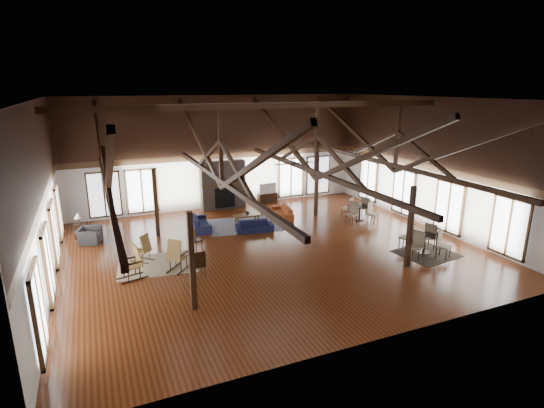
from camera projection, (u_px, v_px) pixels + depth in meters
name	position (u px, v px, depth m)	size (l,w,h in m)	color
floor	(271.00, 249.00, 17.37)	(16.00, 16.00, 0.00)	brown
ceiling	(271.00, 99.00, 15.75)	(16.00, 14.00, 0.02)	black
wall_back	(220.00, 153.00, 22.75)	(16.00, 0.02, 6.00)	silver
wall_front	(383.00, 233.00, 10.36)	(16.00, 0.02, 6.00)	silver
wall_left	(41.00, 199.00, 13.52)	(0.02, 14.00, 6.00)	silver
wall_right	(430.00, 163.00, 19.59)	(0.02, 14.00, 6.00)	silver
roof_truss	(271.00, 152.00, 16.28)	(15.60, 14.07, 3.14)	black
post_grid	(271.00, 214.00, 16.96)	(8.16, 7.16, 3.05)	black
fireplace	(223.00, 185.00, 22.92)	(2.50, 0.69, 2.60)	brown
ceiling_fan	(294.00, 162.00, 15.66)	(1.60, 1.60, 0.75)	black
sofa_navy_front	(255.00, 226.00, 19.43)	(1.71, 0.67, 0.50)	#15173A
sofa_navy_left	(201.00, 223.00, 19.82)	(0.77, 1.97, 0.57)	#161B3E
sofa_orange	(282.00, 212.00, 21.57)	(0.73, 1.86, 0.54)	#913B1C
coffee_table	(247.00, 216.00, 20.48)	(1.21, 0.62, 0.46)	brown
vase	(247.00, 212.00, 20.47)	(0.20, 0.20, 0.21)	#B2B2B2
armchair	(89.00, 235.00, 18.03)	(0.87, 1.00, 0.65)	#29292B
side_table_lamp	(80.00, 228.00, 18.62)	(0.45, 0.45, 1.15)	black
rocking_chair_a	(144.00, 249.00, 16.05)	(0.91, 0.91, 1.09)	olive
rocking_chair_b	(176.00, 256.00, 15.22)	(0.99, 1.04, 1.22)	olive
rocking_chair_c	(134.00, 263.00, 14.65)	(1.04, 0.73, 1.22)	olive
side_chair_a	(194.00, 238.00, 17.03)	(0.57, 0.57, 0.98)	black
side_chair_b	(199.00, 263.00, 14.62)	(0.49, 0.49, 1.01)	black
cafe_table_near	(425.00, 240.00, 16.87)	(2.04, 2.04, 1.06)	black
cafe_table_far	(360.00, 210.00, 21.05)	(1.99, 1.99, 1.03)	black
cup_near	(423.00, 234.00, 16.79)	(0.14, 0.14, 0.11)	#B2B2B2
cup_far	(361.00, 204.00, 20.99)	(0.14, 0.14, 0.11)	#B2B2B2
tv_console	(268.00, 198.00, 24.27)	(1.09, 0.41, 0.54)	black
television	(267.00, 188.00, 24.11)	(1.04, 0.14, 0.60)	#B2B2B2
rug_tan	(157.00, 264.00, 15.89)	(2.81, 2.21, 0.01)	tan
rug_navy	(244.00, 225.00, 20.40)	(3.43, 2.57, 0.01)	#1A254A
rug_dark	(426.00, 254.00, 16.92)	(2.15, 1.95, 0.01)	black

